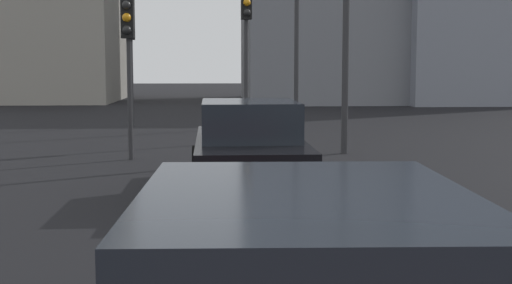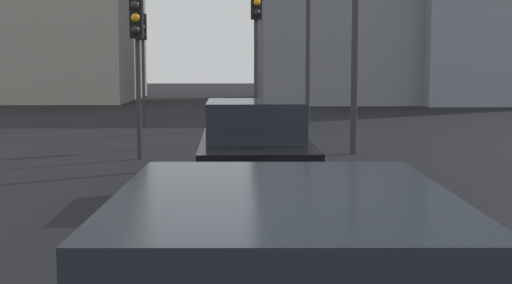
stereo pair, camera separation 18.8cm
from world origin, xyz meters
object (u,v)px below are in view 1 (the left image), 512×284
Objects in this scene: traffic_light_far_left at (128,43)px; car_black_lead at (249,149)px; traffic_light_near_left at (246,31)px; traffic_light_near_right at (131,46)px; street_lamp_kerbside at (297,4)px.

car_black_lead is at bearing 35.32° from traffic_light_far_left.
traffic_light_far_left is (-3.53, 2.80, -0.45)m from traffic_light_near_left.
traffic_light_far_left is at bearing -44.61° from traffic_light_near_left.
traffic_light_near_left is 6.48m from traffic_light_near_right.
car_black_lead is 0.63× the size of street_lamp_kerbside.
street_lamp_kerbside is (0.04, -5.79, 1.46)m from traffic_light_near_right.
car_black_lead is at bearing -8.64° from traffic_light_near_left.
traffic_light_near_left is 4.53m from traffic_light_far_left.
traffic_light_far_left is (-8.80, -0.97, -0.20)m from traffic_light_near_right.
traffic_light_near_left is at bearing 146.55° from traffic_light_far_left.
street_lamp_kerbside is at bearing 152.94° from traffic_light_near_left.
traffic_light_near_right is 0.54× the size of street_lamp_kerbside.
traffic_light_near_left is at bearing 37.00° from traffic_light_near_right.
traffic_light_near_left is at bearing 159.14° from street_lamp_kerbside.
street_lamp_kerbside is at bearing -10.52° from car_black_lead.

